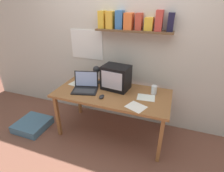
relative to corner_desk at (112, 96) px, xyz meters
The scene contains 12 objects.
ground_plane 0.65m from the corner_desk, ahead, with size 12.00×12.00×0.00m, color brown.
back_wall 0.83m from the corner_desk, 89.75° to the left, with size 5.60×0.24×2.60m.
corner_desk is the anchor object (origin of this frame).
crt_monitor 0.27m from the corner_desk, 85.95° to the left, with size 0.41×0.33×0.34m.
laptop 0.41m from the corner_desk, behind, with size 0.40×0.35×0.25m.
desk_lamp 0.45m from the corner_desk, 149.65° to the left, with size 0.13×0.17×0.29m.
juice_glass 0.59m from the corner_desk, 16.24° to the left, with size 0.08×0.08×0.12m.
computer_mouse 0.21m from the corner_desk, 112.72° to the right, with size 0.07×0.11×0.03m.
printed_handout 0.47m from the corner_desk, 32.22° to the right, with size 0.28×0.26×0.00m.
loose_paper_near_monitor 0.48m from the corner_desk, ahead, with size 0.25×0.20×0.00m.
loose_paper_near_laptop 0.62m from the corner_desk, behind, with size 0.22×0.23×0.00m.
floor_cushion 1.42m from the corner_desk, 164.96° to the right, with size 0.47×0.47×0.12m.
Camera 1 is at (0.73, -2.02, 1.86)m, focal length 28.00 mm.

